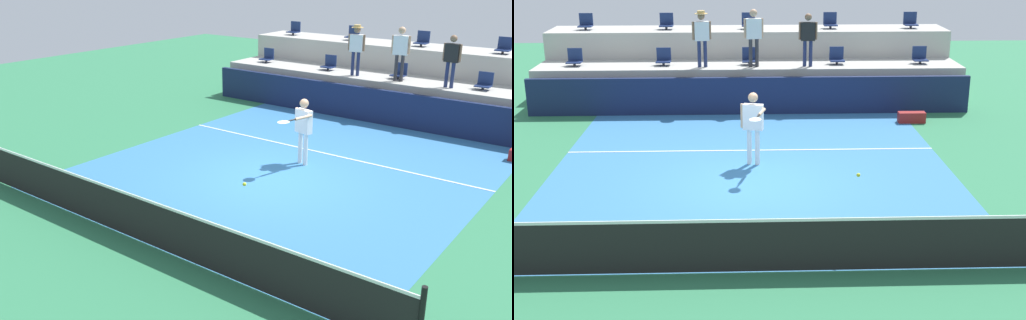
% 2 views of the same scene
% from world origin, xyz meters
% --- Properties ---
extents(ground_plane, '(40.00, 40.00, 0.00)m').
position_xyz_m(ground_plane, '(0.00, 0.00, 0.00)').
color(ground_plane, '#2D754C').
extents(court_inner_paint, '(9.00, 10.00, 0.01)m').
position_xyz_m(court_inner_paint, '(0.00, 1.00, 0.00)').
color(court_inner_paint, teal).
rests_on(court_inner_paint, ground_plane).
extents(court_service_line, '(9.00, 0.06, 0.00)m').
position_xyz_m(court_service_line, '(0.00, 2.40, 0.01)').
color(court_service_line, white).
rests_on(court_service_line, ground_plane).
extents(tennis_net, '(10.48, 0.08, 1.07)m').
position_xyz_m(tennis_net, '(0.00, -4.00, 0.50)').
color(tennis_net, black).
rests_on(tennis_net, ground_plane).
extents(sponsor_backboard, '(13.00, 0.16, 1.10)m').
position_xyz_m(sponsor_backboard, '(0.00, 6.00, 0.55)').
color(sponsor_backboard, '#141E42').
rests_on(sponsor_backboard, ground_plane).
extents(seating_tier_lower, '(13.00, 1.80, 1.25)m').
position_xyz_m(seating_tier_lower, '(0.00, 7.30, 0.62)').
color(seating_tier_lower, '#ADAAA3').
rests_on(seating_tier_lower, ground_plane).
extents(seating_tier_upper, '(13.00, 1.80, 2.10)m').
position_xyz_m(seating_tier_upper, '(0.00, 9.10, 1.05)').
color(seating_tier_upper, '#ADAAA3').
rests_on(seating_tier_upper, ground_plane).
extents(stadium_chair_lower_far_left, '(0.44, 0.40, 0.52)m').
position_xyz_m(stadium_chair_lower_far_left, '(-5.33, 7.23, 1.46)').
color(stadium_chair_lower_far_left, '#2D2D33').
rests_on(stadium_chair_lower_far_left, seating_tier_lower).
extents(stadium_chair_lower_left, '(0.44, 0.40, 0.52)m').
position_xyz_m(stadium_chair_lower_left, '(-2.63, 7.23, 1.46)').
color(stadium_chair_lower_left, '#2D2D33').
rests_on(stadium_chair_lower_left, seating_tier_lower).
extents(stadium_chair_lower_center, '(0.44, 0.40, 0.52)m').
position_xyz_m(stadium_chair_lower_center, '(0.00, 7.23, 1.46)').
color(stadium_chair_lower_center, '#2D2D33').
rests_on(stadium_chair_lower_center, seating_tier_lower).
extents(stadium_chair_lower_right, '(0.44, 0.40, 0.52)m').
position_xyz_m(stadium_chair_lower_right, '(2.70, 7.23, 1.46)').
color(stadium_chair_lower_right, '#2D2D33').
rests_on(stadium_chair_lower_right, seating_tier_lower).
extents(stadium_chair_upper_far_left, '(0.44, 0.40, 0.52)m').
position_xyz_m(stadium_chair_upper_far_left, '(-5.31, 9.03, 2.31)').
color(stadium_chair_upper_far_left, '#2D2D33').
rests_on(stadium_chair_upper_far_left, seating_tier_upper).
extents(stadium_chair_upper_left, '(0.44, 0.40, 0.52)m').
position_xyz_m(stadium_chair_upper_left, '(-2.69, 9.03, 2.31)').
color(stadium_chair_upper_left, '#2D2D33').
rests_on(stadium_chair_upper_left, seating_tier_upper).
extents(stadium_chair_upper_center, '(0.44, 0.40, 0.52)m').
position_xyz_m(stadium_chair_upper_center, '(-0.01, 9.03, 2.31)').
color(stadium_chair_upper_center, '#2D2D33').
rests_on(stadium_chair_upper_center, seating_tier_upper).
extents(stadium_chair_upper_right, '(0.44, 0.40, 0.52)m').
position_xyz_m(stadium_chair_upper_right, '(2.69, 9.03, 2.31)').
color(stadium_chair_upper_right, '#2D2D33').
rests_on(stadium_chair_upper_right, seating_tier_upper).
extents(tennis_player, '(0.58, 1.28, 1.71)m').
position_xyz_m(tennis_player, '(0.04, 1.30, 1.04)').
color(tennis_player, white).
rests_on(tennis_player, ground_plane).
extents(spectator_with_hat, '(0.58, 0.46, 1.68)m').
position_xyz_m(spectator_with_hat, '(-1.42, 6.85, 2.27)').
color(spectator_with_hat, navy).
rests_on(spectator_with_hat, seating_tier_lower).
extents(spectator_in_grey, '(0.60, 0.27, 1.72)m').
position_xyz_m(spectator_in_grey, '(0.13, 6.85, 2.29)').
color(spectator_in_grey, '#2D2D33').
rests_on(spectator_in_grey, seating_tier_lower).
extents(spectator_leaning_on_rail, '(0.57, 0.22, 1.59)m').
position_xyz_m(spectator_leaning_on_rail, '(1.76, 6.85, 2.19)').
color(spectator_leaning_on_rail, navy).
rests_on(spectator_leaning_on_rail, seating_tier_lower).
extents(tennis_ball, '(0.07, 0.07, 0.07)m').
position_xyz_m(tennis_ball, '(1.72, -3.20, 1.34)').
color(tennis_ball, '#CCE033').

